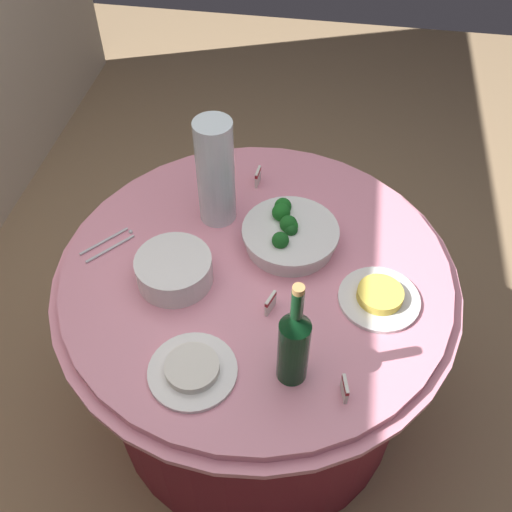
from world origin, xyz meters
name	(u,v)px	position (x,y,z in m)	size (l,w,h in m)	color
ground_plane	(256,395)	(0.00, 0.00, 0.00)	(6.00, 6.00, 0.00)	#9E7F5B
buffet_table	(256,340)	(0.00, 0.00, 0.38)	(1.16, 1.16, 0.74)	maroon
broccoli_bowl	(289,234)	(0.11, -0.08, 0.78)	(0.28, 0.28, 0.11)	white
plate_stack	(174,270)	(-0.08, 0.21, 0.78)	(0.21, 0.21, 0.08)	white
wine_bottle	(294,344)	(-0.32, -0.14, 0.87)	(0.07, 0.07, 0.34)	#0D3619
decorative_fruit_vase	(216,178)	(0.19, 0.15, 0.89)	(0.11, 0.11, 0.34)	silver
serving_tongs	(109,243)	(0.02, 0.44, 0.74)	(0.15, 0.14, 0.01)	silver
food_plate_rice	(192,370)	(-0.36, 0.10, 0.75)	(0.22, 0.22, 0.03)	white
food_plate_fried_egg	(379,297)	(-0.06, -0.34, 0.75)	(0.22, 0.22, 0.04)	white
label_placard_front	(258,176)	(0.36, 0.05, 0.77)	(0.05, 0.01, 0.05)	white
label_placard_mid	(270,302)	(-0.14, -0.06, 0.77)	(0.05, 0.03, 0.05)	white
label_placard_rear	(345,388)	(-0.36, -0.27, 0.77)	(0.05, 0.02, 0.05)	white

